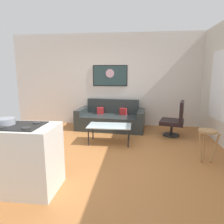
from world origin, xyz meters
name	(u,v)px	position (x,y,z in m)	size (l,w,h in m)	color
ground	(102,155)	(0.00, 0.00, -0.02)	(6.40, 6.40, 0.04)	#AA6936
back_wall	(114,80)	(0.00, 2.42, 1.40)	(6.40, 0.05, 2.80)	beige
couch	(111,119)	(-0.05, 1.90, 0.28)	(2.01, 1.05, 0.85)	#293030
coffee_table	(109,127)	(0.07, 0.68, 0.39)	(1.00, 0.58, 0.43)	silver
armchair	(175,120)	(1.69, 1.38, 0.44)	(0.71, 0.73, 0.93)	black
bar_stool	(207,137)	(1.97, -0.12, 0.48)	(0.38, 0.37, 0.61)	#A57849
kitchen_counter	(5,157)	(-1.15, -1.35, 0.46)	(1.50, 0.63, 0.95)	silver
mixing_bowl	(5,122)	(-1.09, -1.34, 0.97)	(0.25, 0.25, 0.10)	#8C909C
wall_painting	(110,76)	(-0.13, 2.38, 1.55)	(1.07, 0.03, 0.64)	black
window	(224,86)	(2.59, 0.90, 1.33)	(0.03, 1.51, 1.63)	silver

